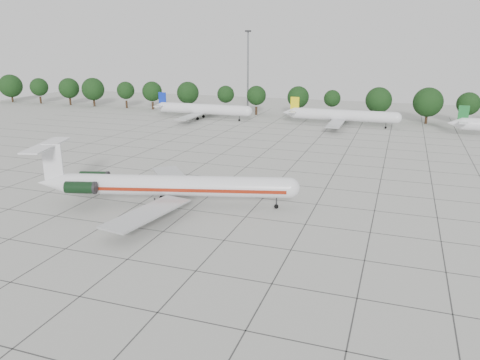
{
  "coord_description": "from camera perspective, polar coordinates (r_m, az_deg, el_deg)",
  "views": [
    {
      "loc": [
        18.25,
        -54.93,
        22.47
      ],
      "look_at": [
        -2.48,
        4.86,
        3.5
      ],
      "focal_mm": 35.0,
      "sensor_mm": 36.0,
      "label": 1
    }
  ],
  "objects": [
    {
      "name": "bg_airliner_b",
      "position": [
        139.78,
        -4.55,
        8.59
      ],
      "size": [
        28.24,
        27.2,
        7.4
      ],
      "color": "silver",
      "rests_on": "ground"
    },
    {
      "name": "bg_airliner_c",
      "position": [
        130.47,
        12.39,
        7.68
      ],
      "size": [
        28.24,
        27.2,
        7.4
      ],
      "color": "silver",
      "rests_on": "ground"
    },
    {
      "name": "main_airliner",
      "position": [
        66.08,
        -9.49,
        -0.62
      ],
      "size": [
        36.57,
        28.17,
        8.7
      ],
      "rotation": [
        0.0,
        0.0,
        0.27
      ],
      "color": "silver",
      "rests_on": "ground"
    },
    {
      "name": "floodlight_mast",
      "position": [
        154.87,
        0.97,
        13.66
      ],
      "size": [
        1.6,
        1.6,
        25.45
      ],
      "color": "slate",
      "rests_on": "ground"
    },
    {
      "name": "ground",
      "position": [
        62.09,
        0.69,
        -4.53
      ],
      "size": [
        260.0,
        260.0,
        0.0
      ],
      "primitive_type": "plane",
      "color": "#B3B3AB",
      "rests_on": "ground"
    },
    {
      "name": "tree_line",
      "position": [
        144.04,
        7.11,
        9.99
      ],
      "size": [
        249.86,
        8.44,
        10.22
      ],
      "color": "#332114",
      "rests_on": "ground"
    },
    {
      "name": "apron_joints",
      "position": [
        75.68,
        4.29,
        -0.62
      ],
      "size": [
        170.0,
        170.0,
        0.02
      ],
      "primitive_type": "cube",
      "color": "#383838",
      "rests_on": "ground"
    }
  ]
}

